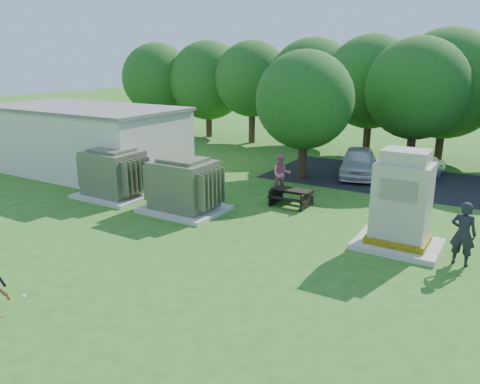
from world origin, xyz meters
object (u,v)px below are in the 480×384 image
Objects in this scene: transformer_right at (184,187)px; car_silver_a at (419,167)px; transformer_left at (114,174)px; generator_cabinet at (401,206)px; picnic_table at (291,195)px; person_by_generator at (463,234)px; car_white at (358,162)px; person_at_picnic at (281,174)px.

transformer_right is 0.78× the size of car_silver_a.
generator_cabinet is at bearing 3.06° from transformer_left.
generator_cabinet is 5.22m from picnic_table.
person_by_generator is (9.70, 0.21, -0.03)m from transformer_right.
person_by_generator reaches higher than car_white.
transformer_right is at bearing 6.75° from person_by_generator.
transformer_right is 11.70m from car_silver_a.
transformer_left reaches higher than picnic_table.
person_at_picnic reaches higher than car_white.
car_white is 1.09× the size of car_silver_a.
transformer_left is 1.60× the size of person_by_generator.
transformer_left is 1.00× the size of transformer_right.
transformer_right is 4.61m from person_at_picnic.
person_at_picnic is (-5.78, 3.49, -0.48)m from generator_cabinet.
generator_cabinet is 9.14m from car_white.
transformer_left reaches higher than car_white.
picnic_table is 0.37× the size of car_white.
transformer_left is 3.70m from transformer_right.
person_at_picnic is 0.41× the size of car_white.
person_at_picnic is at bearing 148.92° from generator_cabinet.
picnic_table is at bearing 71.56° from car_silver_a.
transformer_left is 14.16m from car_silver_a.
transformer_left is at bearing -158.22° from picnic_table.
car_white is (-3.89, 8.25, -0.63)m from generator_cabinet.
picnic_table is at bearing 40.70° from transformer_right.
transformer_left is at bearing 180.00° from transformer_right.
transformer_left reaches higher than person_at_picnic.
person_at_picnic reaches higher than car_silver_a.
person_by_generator is (13.40, 0.21, -0.03)m from transformer_left.
person_by_generator reaches higher than person_at_picnic.
generator_cabinet is 6.77m from person_at_picnic.
picnic_table is 6.17m from car_white.
person_by_generator is 8.55m from person_at_picnic.
car_silver_a is at bearing 54.85° from transformer_right.
transformer_left is 0.97× the size of generator_cabinet.
car_white is (0.78, 6.11, 0.29)m from picnic_table.
car_silver_a is at bearing 42.50° from transformer_left.
generator_cabinet reaches higher than car_white.
transformer_right is at bearing -151.37° from person_at_picnic.
car_white is (7.69, 8.87, -0.26)m from transformer_left.
transformer_right is 4.27m from picnic_table.
transformer_right is (3.70, 0.00, 0.00)m from transformer_left.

